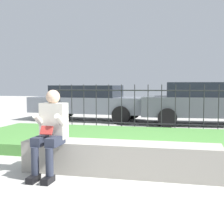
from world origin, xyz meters
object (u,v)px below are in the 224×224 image
at_px(stone_bench, 120,160).
at_px(car_parked_left, 90,101).
at_px(person_seated_reader, 51,129).
at_px(car_parked_center, 207,102).

bearing_deg(stone_bench, car_parked_left, 110.76).
relative_size(stone_bench, person_seated_reader, 2.34).
distance_m(person_seated_reader, car_parked_left, 7.33).
bearing_deg(car_parked_center, stone_bench, -108.34).
height_order(person_seated_reader, car_parked_left, car_parked_left).
bearing_deg(person_seated_reader, car_parked_center, 68.63).
relative_size(car_parked_center, car_parked_left, 0.98).
relative_size(stone_bench, car_parked_center, 0.66).
xyz_separation_m(stone_bench, car_parked_center, (1.68, 6.47, 0.55)).
bearing_deg(car_parked_left, car_parked_center, -1.70).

